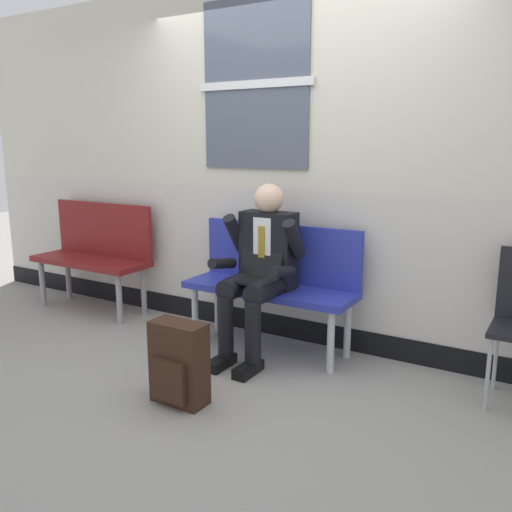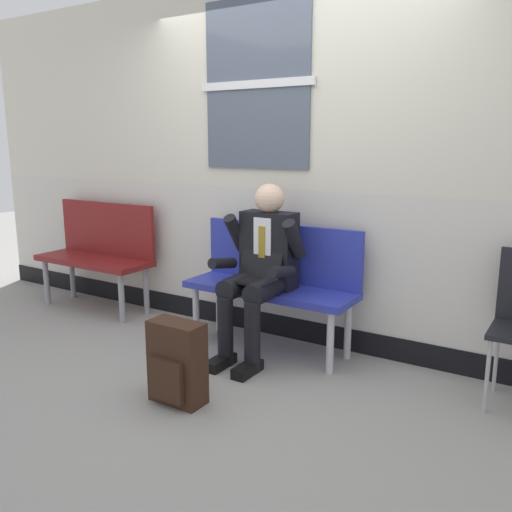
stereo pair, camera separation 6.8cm
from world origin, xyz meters
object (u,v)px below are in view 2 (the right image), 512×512
Objects in this scene: bench_empty at (99,248)px; person_seated at (260,267)px; bench_with_person at (274,277)px; backpack at (176,364)px.

person_seated is (1.87, -0.21, 0.10)m from bench_empty.
bench_with_person reaches higher than backpack.
bench_empty is (-1.87, 0.00, 0.02)m from bench_with_person.
person_seated reaches higher than bench_with_person.
bench_empty is 0.93× the size of person_seated.
person_seated reaches higher than bench_empty.
bench_with_person is at bearing -0.13° from bench_empty.
backpack is (-0.03, -0.88, -0.41)m from person_seated.
bench_with_person is 0.23m from person_seated.
bench_empty is 2.15m from backpack.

